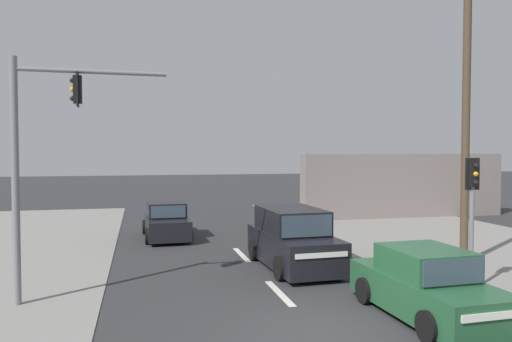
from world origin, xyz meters
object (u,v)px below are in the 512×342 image
suv_oncoming_near (293,240)px  sedan_oncoming_mid (166,222)px  utility_pole_midground_right (466,92)px  sedan_kerbside_parked (426,286)px  pedestal_signal_right_kerb (472,201)px  traffic_signal_mast (39,147)px

suv_oncoming_near → sedan_oncoming_mid: bearing=119.7°
utility_pole_midground_right → sedan_kerbside_parked: (-4.21, -4.50, -4.95)m
pedestal_signal_right_kerb → suv_oncoming_near: 5.54m
traffic_signal_mast → suv_oncoming_near: bearing=17.5°
suv_oncoming_near → sedan_kerbside_parked: suv_oncoming_near is taller
sedan_oncoming_mid → utility_pole_midground_right: bearing=-37.9°
pedestal_signal_right_kerb → suv_oncoming_near: bearing=134.6°
pedestal_signal_right_kerb → sedan_kerbside_parked: (-2.28, -1.53, -1.71)m
sedan_oncoming_mid → suv_oncoming_near: bearing=-60.3°
suv_oncoming_near → sedan_kerbside_parked: (1.46, -5.32, -0.18)m
suv_oncoming_near → utility_pole_midground_right: bearing=-8.2°
utility_pole_midground_right → traffic_signal_mast: 13.02m
utility_pole_midground_right → pedestal_signal_right_kerb: (-1.93, -2.97, -3.24)m
sedan_oncoming_mid → suv_oncoming_near: size_ratio=0.93×
utility_pole_midground_right → sedan_kerbside_parked: utility_pole_midground_right is taller
pedestal_signal_right_kerb → sedan_oncoming_mid: size_ratio=0.83×
traffic_signal_mast → suv_oncoming_near: traffic_signal_mast is taller
pedestal_signal_right_kerb → sedan_oncoming_mid: (-7.41, 10.25, -1.71)m
traffic_signal_mast → sedan_oncoming_mid: traffic_signal_mast is taller
traffic_signal_mast → pedestal_signal_right_kerb: size_ratio=1.69×
suv_oncoming_near → sedan_kerbside_parked: size_ratio=1.07×
traffic_signal_mast → pedestal_signal_right_kerb: 11.08m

